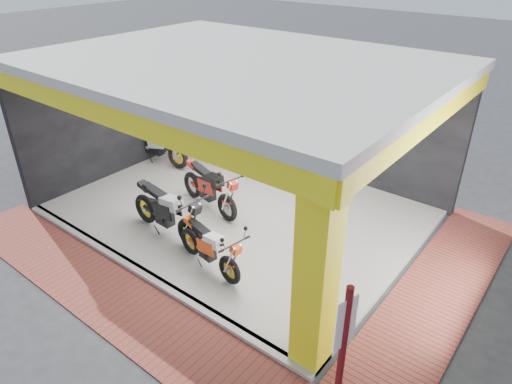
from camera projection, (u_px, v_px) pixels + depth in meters
ground at (180, 250)px, 9.74m from camera, size 80.00×80.00×0.00m
showroom_floor at (240, 210)px, 11.09m from camera, size 8.00×6.00×0.10m
showroom_ceiling at (237, 63)px, 9.38m from camera, size 8.40×6.40×0.20m
back_wall at (312, 111)px, 12.41m from camera, size 8.20×0.20×3.50m
left_wall at (124, 110)px, 12.50m from camera, size 0.20×6.20×3.50m
corner_column at (317, 272)px, 6.35m from camera, size 0.50×0.50×3.50m
header_beam_front at (119, 115)px, 7.46m from camera, size 8.40×0.30×0.40m
header_beam_right at (426, 117)px, 7.36m from camera, size 0.30×6.40×0.40m
floor_kerb at (142, 272)px, 9.01m from camera, size 8.00×0.20×0.10m
paver_front at (109, 295)px, 8.49m from camera, size 9.00×1.40×0.03m
paver_right at (437, 294)px, 8.50m from camera, size 1.40×7.00×0.03m
signpost at (342, 353)px, 5.67m from camera, size 0.11×0.32×2.36m
moto_hero at (229, 258)px, 8.37m from camera, size 2.03×1.02×1.18m
moto_row_a at (188, 220)px, 9.30m from camera, size 2.37×1.00×1.42m
moto_row_b at (227, 195)px, 10.25m from camera, size 2.36×1.28×1.37m
moto_row_c at (177, 146)px, 12.68m from camera, size 2.40×1.09×1.42m
moto_row_d at (242, 142)px, 13.22m from camera, size 1.98×0.96×1.16m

